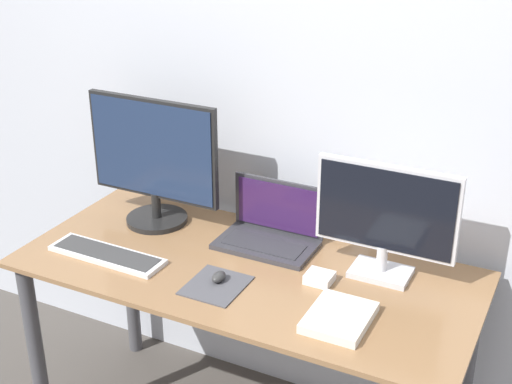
% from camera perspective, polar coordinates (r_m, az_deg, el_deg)
% --- Properties ---
extents(wall_back, '(7.00, 0.05, 2.50)m').
position_cam_1_polar(wall_back, '(2.59, 3.40, 7.33)').
color(wall_back, silver).
rests_on(wall_back, ground_plane).
extents(desk, '(1.57, 0.71, 0.78)m').
position_cam_1_polar(desk, '(2.51, -0.81, -8.80)').
color(desk, olive).
rests_on(desk, ground_plane).
extents(monitor_left, '(0.53, 0.23, 0.49)m').
position_cam_1_polar(monitor_left, '(2.67, -8.19, 2.50)').
color(monitor_left, black).
rests_on(monitor_left, desk).
extents(monitor_right, '(0.47, 0.14, 0.39)m').
position_cam_1_polar(monitor_right, '(2.33, 10.31, -2.00)').
color(monitor_right, silver).
rests_on(monitor_right, desk).
extents(laptop, '(0.35, 0.22, 0.22)m').
position_cam_1_polar(laptop, '(2.57, 1.15, -2.94)').
color(laptop, '#333338').
rests_on(laptop, desk).
extents(keyboard, '(0.43, 0.13, 0.02)m').
position_cam_1_polar(keyboard, '(2.55, -11.84, -4.93)').
color(keyboard, silver).
rests_on(keyboard, desk).
extents(mousepad, '(0.18, 0.20, 0.00)m').
position_cam_1_polar(mousepad, '(2.34, -3.22, -7.47)').
color(mousepad, '#47474C').
rests_on(mousepad, desk).
extents(mouse, '(0.04, 0.06, 0.03)m').
position_cam_1_polar(mouse, '(2.35, -3.01, -6.79)').
color(mouse, '#333333').
rests_on(mouse, mousepad).
extents(book, '(0.18, 0.22, 0.03)m').
position_cam_1_polar(book, '(2.17, 6.67, -9.95)').
color(book, silver).
rests_on(book, desk).
extents(power_brick, '(0.09, 0.08, 0.03)m').
position_cam_1_polar(power_brick, '(2.36, 5.10, -6.85)').
color(power_brick, white).
rests_on(power_brick, desk).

